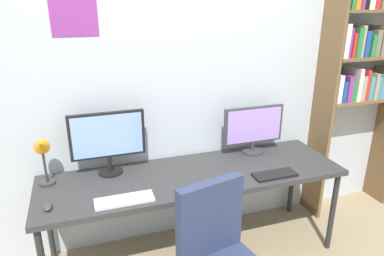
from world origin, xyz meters
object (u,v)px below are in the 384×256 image
at_px(monitor_left, 108,139).
at_px(keyboard_right, 275,175).
at_px(computer_mouse, 48,207).
at_px(bookshelf, 363,63).
at_px(desk_lamp, 42,153).
at_px(desk, 194,179).
at_px(monitor_right, 253,128).
at_px(keyboard_left, 124,200).

distance_m(monitor_left, keyboard_right, 1.27).
bearing_deg(computer_mouse, bookshelf, 8.36).
relative_size(desk_lamp, keyboard_right, 1.15).
height_order(desk_lamp, computer_mouse, desk_lamp).
bearing_deg(desk_lamp, keyboard_right, -13.42).
xyz_separation_m(monitor_left, keyboard_right, (1.16, -0.44, -0.27)).
relative_size(desk, bookshelf, 1.04).
bearing_deg(monitor_right, desk, -160.51).
bearing_deg(bookshelf, keyboard_left, -168.30).
distance_m(desk_lamp, keyboard_right, 1.67).
distance_m(monitor_right, keyboard_right, 0.49).
relative_size(keyboard_right, computer_mouse, 3.48).
distance_m(monitor_right, computer_mouse, 1.69).
distance_m(desk_lamp, keyboard_left, 0.67).
bearing_deg(bookshelf, monitor_left, -179.54).
bearing_deg(desk_lamp, keyboard_left, -38.16).
bearing_deg(desk, monitor_left, 160.51).
relative_size(bookshelf, keyboard_right, 6.60).
relative_size(monitor_left, keyboard_right, 1.64).
bearing_deg(keyboard_right, desk_lamp, 166.58).
relative_size(monitor_left, monitor_right, 1.04).
xyz_separation_m(desk, desk_lamp, (-1.05, 0.15, 0.30)).
height_order(desk, keyboard_left, keyboard_left).
relative_size(bookshelf, keyboard_left, 5.75).
height_order(bookshelf, desk_lamp, bookshelf).
bearing_deg(monitor_right, keyboard_left, -159.13).
bearing_deg(monitor_right, monitor_left, 180.00).
relative_size(keyboard_left, keyboard_right, 1.15).
xyz_separation_m(monitor_right, desk_lamp, (-1.65, -0.06, 0.03)).
height_order(bookshelf, monitor_right, bookshelf).
bearing_deg(desk, keyboard_left, -157.67).
xyz_separation_m(desk, keyboard_right, (0.56, -0.23, 0.06)).
bearing_deg(keyboard_left, monitor_right, 20.87).
relative_size(monitor_right, desk_lamp, 1.38).
distance_m(desk, keyboard_right, 0.61).
relative_size(desk_lamp, computer_mouse, 4.01).
bearing_deg(keyboard_left, desk_lamp, 141.84).
xyz_separation_m(bookshelf, monitor_right, (-1.06, -0.02, -0.49)).
bearing_deg(computer_mouse, monitor_right, 13.03).
distance_m(desk, monitor_right, 0.69).
xyz_separation_m(bookshelf, desk_lamp, (-2.71, -0.08, -0.46)).
bearing_deg(monitor_left, monitor_right, -0.00).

